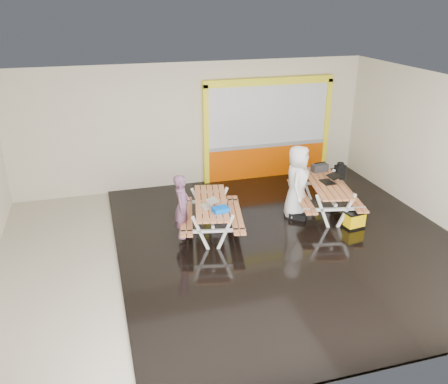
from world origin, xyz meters
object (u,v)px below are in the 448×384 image
object	(u,v)px
picnic_table_right	(325,190)
dark_case	(298,215)
backpack	(340,171)
picnic_table_left	(211,209)
blue_pouch	(221,209)
person_left	(182,206)
laptop_left	(209,204)
toolbox	(320,168)
laptop_right	(330,180)
fluke_bag	(354,220)
person_right	(297,182)

from	to	relation	value
picnic_table_right	dark_case	size ratio (longest dim) A/B	6.02
picnic_table_right	backpack	bearing A→B (deg)	43.54
picnic_table_left	blue_pouch	size ratio (longest dim) A/B	6.69
person_left	laptop_left	xyz separation A→B (m)	(0.57, -0.09, 0.01)
dark_case	blue_pouch	bearing A→B (deg)	-162.62
laptop_left	dark_case	world-z (taller)	laptop_left
person_left	toolbox	world-z (taller)	person_left
laptop_left	laptop_right	world-z (taller)	laptop_right
picnic_table_right	blue_pouch	world-z (taller)	blue_pouch
laptop_right	fluke_bag	bearing A→B (deg)	-77.25
backpack	dark_case	bearing A→B (deg)	-149.75
laptop_left	toolbox	size ratio (longest dim) A/B	0.88
person_right	laptop_left	xyz separation A→B (m)	(-2.37, -0.55, -0.04)
laptop_left	picnic_table_left	bearing A→B (deg)	62.70
picnic_table_right	fluke_bag	xyz separation A→B (m)	(0.29, -0.97, -0.42)
person_left	toolbox	xyz separation A→B (m)	(3.89, 1.15, 0.11)
picnic_table_left	fluke_bag	world-z (taller)	picnic_table_left
person_left	laptop_left	distance (m)	0.58
laptop_left	toolbox	xyz separation A→B (m)	(3.31, 1.24, 0.10)
picnic_table_left	laptop_left	size ratio (longest dim) A/B	5.79
person_left	dark_case	world-z (taller)	person_left
laptop_left	fluke_bag	distance (m)	3.50
laptop_left	backpack	size ratio (longest dim) A/B	0.87
picnic_table_left	toolbox	bearing A→B (deg)	17.66
picnic_table_right	laptop_left	bearing A→B (deg)	-171.13
laptop_right	picnic_table_right	bearing A→B (deg)	159.37
person_left	laptop_right	xyz separation A→B (m)	(3.78, 0.37, 0.08)
laptop_left	fluke_bag	xyz separation A→B (m)	(3.41, -0.48, -0.62)
picnic_table_right	fluke_bag	distance (m)	1.10
picnic_table_right	dark_case	distance (m)	0.95
laptop_right	toolbox	distance (m)	0.79
laptop_right	person_right	bearing A→B (deg)	173.25
blue_pouch	backpack	bearing A→B (deg)	23.15
person_left	person_right	bearing A→B (deg)	-56.87
picnic_table_left	person_right	bearing A→B (deg)	8.40
dark_case	fluke_bag	xyz separation A→B (m)	(1.07, -0.82, 0.12)
person_right	fluke_bag	size ratio (longest dim) A/B	3.72
dark_case	toolbox	bearing A→B (deg)	43.08
picnic_table_right	person_right	size ratio (longest dim) A/B	1.30
picnic_table_right	person_left	world-z (taller)	person_left
picnic_table_left	picnic_table_right	xyz separation A→B (m)	(3.01, 0.27, 0.04)
person_left	backpack	distance (m)	4.67
picnic_table_left	person_right	distance (m)	2.30
picnic_table_left	picnic_table_right	bearing A→B (deg)	5.06
laptop_right	toolbox	xyz separation A→B (m)	(0.11, 0.78, 0.04)
picnic_table_left	blue_pouch	bearing A→B (deg)	-82.90
person_left	dark_case	bearing A→B (deg)	-60.97
backpack	dark_case	xyz separation A→B (m)	(-1.59, -0.93, -0.67)
blue_pouch	person_right	bearing A→B (deg)	22.21
picnic_table_left	person_left	size ratio (longest dim) A/B	1.56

